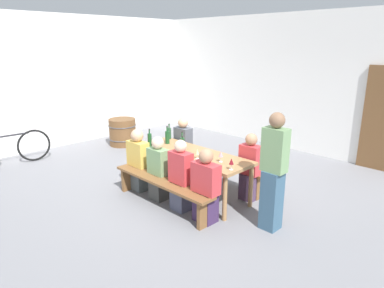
# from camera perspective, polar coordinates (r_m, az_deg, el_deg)

# --- Properties ---
(ground_plane) EXTENTS (24.00, 24.00, 0.00)m
(ground_plane) POSITION_cam_1_polar(r_m,az_deg,el_deg) (6.06, 0.00, -8.20)
(ground_plane) COLOR slate
(back_wall) EXTENTS (14.00, 0.20, 3.20)m
(back_wall) POSITION_cam_1_polar(r_m,az_deg,el_deg) (8.59, 18.03, 9.40)
(back_wall) COLOR white
(back_wall) RESTS_ON ground
(side_wall) EXTENTS (0.20, 7.81, 3.20)m
(side_wall) POSITION_cam_1_polar(r_m,az_deg,el_deg) (9.33, -20.32, 9.67)
(side_wall) COLOR white
(side_wall) RESTS_ON ground
(tasting_table) EXTENTS (2.14, 0.75, 0.75)m
(tasting_table) POSITION_cam_1_polar(r_m,az_deg,el_deg) (5.81, 0.00, -2.17)
(tasting_table) COLOR #9E7247
(tasting_table) RESTS_ON ground
(bench_near) EXTENTS (2.04, 0.30, 0.45)m
(bench_near) POSITION_cam_1_polar(r_m,az_deg,el_deg) (5.50, -5.04, -6.84)
(bench_near) COLOR brown
(bench_near) RESTS_ON ground
(bench_far) EXTENTS (2.04, 0.30, 0.45)m
(bench_far) POSITION_cam_1_polar(r_m,az_deg,el_deg) (6.39, 4.32, -3.48)
(bench_far) COLOR brown
(bench_far) RESTS_ON ground
(wine_bottle_0) EXTENTS (0.07, 0.07, 0.32)m
(wine_bottle_0) POSITION_cam_1_polar(r_m,az_deg,el_deg) (5.65, -1.54, -0.59)
(wine_bottle_0) COLOR #194723
(wine_bottle_0) RESTS_ON tasting_table
(wine_bottle_1) EXTENTS (0.08, 0.08, 0.33)m
(wine_bottle_1) POSITION_cam_1_polar(r_m,az_deg,el_deg) (6.30, -4.08, 1.16)
(wine_bottle_1) COLOR #194723
(wine_bottle_1) RESTS_ON tasting_table
(wine_bottle_2) EXTENTS (0.07, 0.07, 0.30)m
(wine_bottle_2) POSITION_cam_1_polar(r_m,az_deg,el_deg) (6.60, -3.77, 1.80)
(wine_bottle_2) COLOR #234C2D
(wine_bottle_2) RESTS_ON tasting_table
(wine_bottle_3) EXTENTS (0.08, 0.08, 0.32)m
(wine_bottle_3) POSITION_cam_1_polar(r_m,az_deg,el_deg) (5.93, -1.62, 0.15)
(wine_bottle_3) COLOR #234C2D
(wine_bottle_3) RESTS_ON tasting_table
(wine_bottle_4) EXTENTS (0.07, 0.07, 0.32)m
(wine_bottle_4) POSITION_cam_1_polar(r_m,az_deg,el_deg) (6.13, -6.98, 0.68)
(wine_bottle_4) COLOR #194723
(wine_bottle_4) RESTS_ON tasting_table
(wine_glass_0) EXTENTS (0.07, 0.07, 0.17)m
(wine_glass_0) POSITION_cam_1_polar(r_m,az_deg,el_deg) (5.01, 6.50, -2.93)
(wine_glass_0) COLOR silver
(wine_glass_0) RESTS_ON tasting_table
(wine_glass_1) EXTENTS (0.07, 0.07, 0.16)m
(wine_glass_1) POSITION_cam_1_polar(r_m,az_deg,el_deg) (5.45, 0.86, -1.34)
(wine_glass_1) COLOR silver
(wine_glass_1) RESTS_ON tasting_table
(wine_glass_2) EXTENTS (0.07, 0.07, 0.17)m
(wine_glass_2) POSITION_cam_1_polar(r_m,az_deg,el_deg) (6.07, -6.35, 0.53)
(wine_glass_2) COLOR silver
(wine_glass_2) RESTS_ON tasting_table
(wine_glass_3) EXTENTS (0.08, 0.08, 0.17)m
(wine_glass_3) POSITION_cam_1_polar(r_m,az_deg,el_deg) (5.32, 4.78, -1.72)
(wine_glass_3) COLOR silver
(wine_glass_3) RESTS_ON tasting_table
(seated_guest_near_0) EXTENTS (0.41, 0.24, 1.11)m
(seated_guest_near_0) POSITION_cam_1_polar(r_m,az_deg,el_deg) (6.12, -8.84, -2.86)
(seated_guest_near_0) COLOR #4B5354
(seated_guest_near_0) RESTS_ON ground
(seated_guest_near_1) EXTENTS (0.36, 0.24, 1.08)m
(seated_guest_near_1) POSITION_cam_1_polar(r_m,az_deg,el_deg) (5.71, -5.54, -4.28)
(seated_guest_near_1) COLOR #40403E
(seated_guest_near_1) RESTS_ON ground
(seated_guest_near_2) EXTENTS (0.37, 0.24, 1.13)m
(seated_guest_near_2) POSITION_cam_1_polar(r_m,az_deg,el_deg) (5.32, -1.85, -5.53)
(seated_guest_near_2) COLOR #4B4E64
(seated_guest_near_2) RESTS_ON ground
(seated_guest_near_3) EXTENTS (0.42, 0.24, 1.10)m
(seated_guest_near_3) POSITION_cam_1_polar(r_m,az_deg,el_deg) (4.99, 2.26, -7.24)
(seated_guest_near_3) COLOR #3B274C
(seated_guest_near_3) RESTS_ON ground
(seated_guest_far_0) EXTENTS (0.33, 0.24, 1.15)m
(seated_guest_far_0) POSITION_cam_1_polar(r_m,az_deg,el_deg) (6.73, -1.46, -0.66)
(seated_guest_far_0) COLOR #43363D
(seated_guest_far_0) RESTS_ON ground
(seated_guest_far_1) EXTENTS (0.34, 0.24, 1.13)m
(seated_guest_far_1) POSITION_cam_1_polar(r_m,az_deg,el_deg) (5.74, 9.51, -4.00)
(seated_guest_far_1) COLOR #47334C
(seated_guest_far_1) RESTS_ON ground
(standing_host) EXTENTS (0.33, 0.24, 1.66)m
(standing_host) POSITION_cam_1_polar(r_m,az_deg,el_deg) (4.81, 13.24, -4.75)
(standing_host) COLOR #365872
(standing_host) RESTS_ON ground
(wine_barrel) EXTENTS (0.70, 0.70, 0.68)m
(wine_barrel) POSITION_cam_1_polar(r_m,az_deg,el_deg) (9.00, -11.35, 1.96)
(wine_barrel) COLOR brown
(wine_barrel) RESTS_ON ground
(parked_bicycle_0) EXTENTS (0.23, 1.76, 0.90)m
(parked_bicycle_0) POSITION_cam_1_polar(r_m,az_deg,el_deg) (8.24, -28.15, -0.76)
(parked_bicycle_0) COLOR black
(parked_bicycle_0) RESTS_ON ground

